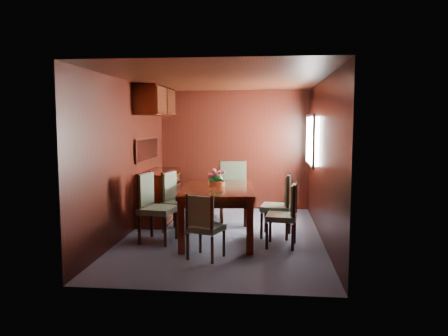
# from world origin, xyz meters

# --- Properties ---
(ground) EXTENTS (4.50, 4.50, 0.00)m
(ground) POSITION_xyz_m (0.00, 0.00, 0.00)
(ground) COLOR #3E4255
(ground) RESTS_ON ground
(room_shell) EXTENTS (3.06, 4.52, 2.41)m
(room_shell) POSITION_xyz_m (-0.10, 0.33, 1.63)
(room_shell) COLOR black
(room_shell) RESTS_ON ground
(sideboard) EXTENTS (0.48, 1.40, 0.90)m
(sideboard) POSITION_xyz_m (-1.25, 1.00, 0.45)
(sideboard) COLOR #350F06
(sideboard) RESTS_ON ground
(dining_table) EXTENTS (1.18, 1.76, 0.79)m
(dining_table) POSITION_xyz_m (-0.07, -0.14, 0.68)
(dining_table) COLOR #350F06
(dining_table) RESTS_ON ground
(chair_left_near) EXTENTS (0.54, 0.56, 1.03)m
(chair_left_near) POSITION_xyz_m (-1.00, -0.40, 0.57)
(chair_left_near) COLOR black
(chair_left_near) RESTS_ON ground
(chair_left_far) EXTENTS (0.54, 0.55, 0.97)m
(chair_left_far) POSITION_xyz_m (-0.81, 0.28, 0.54)
(chair_left_far) COLOR black
(chair_left_far) RESTS_ON ground
(chair_right_near) EXTENTS (0.47, 0.48, 0.91)m
(chair_right_near) POSITION_xyz_m (0.95, -0.47, 0.51)
(chair_right_near) COLOR black
(chair_right_near) RESTS_ON ground
(chair_right_far) EXTENTS (0.50, 0.52, 0.97)m
(chair_right_far) POSITION_xyz_m (0.89, 0.08, 0.54)
(chair_right_far) COLOR black
(chair_right_far) RESTS_ON ground
(chair_head) EXTENTS (0.52, 0.51, 0.86)m
(chair_head) POSITION_xyz_m (-0.13, -1.17, 0.48)
(chair_head) COLOR black
(chair_head) RESTS_ON ground
(chair_foot) EXTENTS (0.57, 0.56, 1.07)m
(chair_foot) POSITION_xyz_m (0.07, 1.14, 0.60)
(chair_foot) COLOR black
(chair_foot) RESTS_ON ground
(flower_centerpiece) EXTENTS (0.27, 0.27, 0.27)m
(flower_centerpiece) POSITION_xyz_m (-0.10, -0.00, 0.92)
(flower_centerpiece) COLOR #CD753E
(flower_centerpiece) RESTS_ON dining_table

